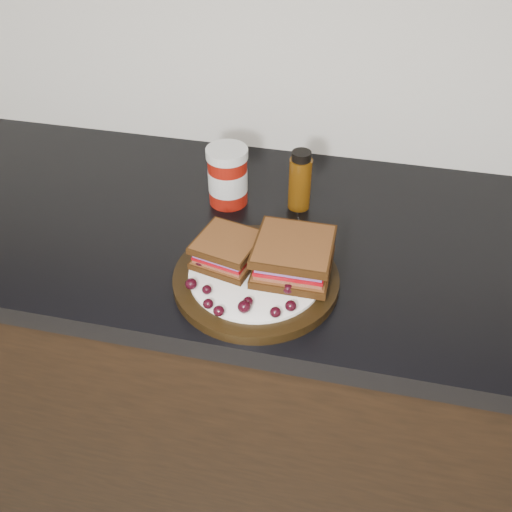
{
  "coord_description": "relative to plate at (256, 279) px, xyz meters",
  "views": [
    {
      "loc": [
        0.41,
        0.86,
        1.56
      ],
      "look_at": [
        0.25,
        1.55,
        0.96
      ],
      "focal_mm": 40.0,
      "sensor_mm": 36.0,
      "label": 1
    }
  ],
  "objects": [
    {
      "name": "grape_7",
      "position": [
        0.07,
        -0.07,
        0.02
      ],
      "size": [
        0.02,
        0.02,
        0.02
      ],
      "primitive_type": "ellipsoid",
      "color": "black",
      "rests_on": "plate"
    },
    {
      "name": "plate",
      "position": [
        0.0,
        0.0,
        0.0
      ],
      "size": [
        0.28,
        0.28,
        0.02
      ],
      "primitive_type": "cylinder",
      "color": "black",
      "rests_on": "countertop"
    },
    {
      "name": "grape_1",
      "position": [
        -0.07,
        -0.07,
        0.02
      ],
      "size": [
        0.02,
        0.02,
        0.01
      ],
      "primitive_type": "ellipsoid",
      "color": "black",
      "rests_on": "plate"
    },
    {
      "name": "grape_6",
      "position": [
        0.05,
        -0.09,
        0.02
      ],
      "size": [
        0.02,
        0.02,
        0.02
      ],
      "primitive_type": "ellipsoid",
      "color": "black",
      "rests_on": "plate"
    },
    {
      "name": "grape_8",
      "position": [
        0.06,
        -0.04,
        0.02
      ],
      "size": [
        0.02,
        0.02,
        0.02
      ],
      "primitive_type": "ellipsoid",
      "color": "black",
      "rests_on": "plate"
    },
    {
      "name": "countertop",
      "position": [
        -0.25,
        0.15,
        -0.03
      ],
      "size": [
        3.98,
        0.6,
        0.04
      ],
      "primitive_type": "cube",
      "color": "black",
      "rests_on": "base_cabinets"
    },
    {
      "name": "grape_9",
      "position": [
        0.06,
        -0.01,
        0.02
      ],
      "size": [
        0.02,
        0.02,
        0.02
      ],
      "primitive_type": "ellipsoid",
      "color": "black",
      "rests_on": "plate"
    },
    {
      "name": "grape_10",
      "position": [
        0.08,
        0.01,
        0.02
      ],
      "size": [
        0.02,
        0.02,
        0.02
      ],
      "primitive_type": "ellipsoid",
      "color": "black",
      "rests_on": "plate"
    },
    {
      "name": "grape_5",
      "position": [
        0.0,
        -0.08,
        0.02
      ],
      "size": [
        0.02,
        0.02,
        0.02
      ],
      "primitive_type": "ellipsoid",
      "color": "black",
      "rests_on": "plate"
    },
    {
      "name": "condiment_jar",
      "position": [
        -0.11,
        0.23,
        0.05
      ],
      "size": [
        0.09,
        0.09,
        0.12
      ],
      "primitive_type": "cylinder",
      "rotation": [
        0.0,
        0.0,
        0.05
      ],
      "color": "maroon",
      "rests_on": "countertop"
    },
    {
      "name": "grape_4",
      "position": [
        0.0,
        -0.09,
        0.02
      ],
      "size": [
        0.02,
        0.02,
        0.02
      ],
      "primitive_type": "ellipsoid",
      "color": "black",
      "rests_on": "plate"
    },
    {
      "name": "grape_17",
      "position": [
        -0.07,
        0.03,
        0.02
      ],
      "size": [
        0.02,
        0.02,
        0.02
      ],
      "primitive_type": "ellipsoid",
      "color": "black",
      "rests_on": "plate"
    },
    {
      "name": "sandwich_left",
      "position": [
        -0.05,
        0.02,
        0.04
      ],
      "size": [
        0.12,
        0.12,
        0.05
      ],
      "primitive_type": null,
      "rotation": [
        0.0,
        0.0,
        -0.22
      ],
      "color": "brown",
      "rests_on": "plate"
    },
    {
      "name": "grape_12",
      "position": [
        0.06,
        0.06,
        0.02
      ],
      "size": [
        0.02,
        0.02,
        0.02
      ],
      "primitive_type": "ellipsoid",
      "color": "black",
      "rests_on": "plate"
    },
    {
      "name": "grape_14",
      "position": [
        -0.08,
        0.02,
        0.02
      ],
      "size": [
        0.02,
        0.02,
        0.02
      ],
      "primitive_type": "ellipsoid",
      "color": "black",
      "rests_on": "plate"
    },
    {
      "name": "grape_15",
      "position": [
        -0.07,
        -0.01,
        0.02
      ],
      "size": [
        0.02,
        0.02,
        0.02
      ],
      "primitive_type": "ellipsoid",
      "color": "black",
      "rests_on": "plate"
    },
    {
      "name": "base_cabinets",
      "position": [
        -0.25,
        0.15,
        -0.48
      ],
      "size": [
        3.96,
        0.58,
        0.86
      ],
      "primitive_type": "cube",
      "color": "black",
      "rests_on": "ground_plane"
    },
    {
      "name": "grape_2",
      "position": [
        -0.05,
        -0.1,
        0.02
      ],
      "size": [
        0.02,
        0.02,
        0.02
      ],
      "primitive_type": "ellipsoid",
      "color": "black",
      "rests_on": "plate"
    },
    {
      "name": "oil_bottle",
      "position": [
        0.03,
        0.24,
        0.05
      ],
      "size": [
        0.05,
        0.05,
        0.12
      ],
      "primitive_type": "cylinder",
      "rotation": [
        0.0,
        0.0,
        -0.25
      ],
      "color": "#542E08",
      "rests_on": "countertop"
    },
    {
      "name": "grape_18",
      "position": [
        -0.09,
        -0.01,
        0.03
      ],
      "size": [
        0.02,
        0.02,
        0.02
      ],
      "primitive_type": "ellipsoid",
      "color": "black",
      "rests_on": "plate"
    },
    {
      "name": "grape_0",
      "position": [
        -0.09,
        -0.06,
        0.02
      ],
      "size": [
        0.02,
        0.02,
        0.02
      ],
      "primitive_type": "ellipsoid",
      "color": "black",
      "rests_on": "plate"
    },
    {
      "name": "sandwich_right",
      "position": [
        0.06,
        0.02,
        0.04
      ],
      "size": [
        0.13,
        0.13,
        0.06
      ],
      "primitive_type": null,
      "rotation": [
        0.0,
        0.0,
        -0.0
      ],
      "color": "brown",
      "rests_on": "plate"
    },
    {
      "name": "grape_16",
      "position": [
        -0.06,
        0.04,
        0.02
      ],
      "size": [
        0.02,
        0.02,
        0.02
      ],
      "primitive_type": "ellipsoid",
      "color": "black",
      "rests_on": "plate"
    },
    {
      "name": "grape_11",
      "position": [
        0.05,
        0.03,
        0.02
      ],
      "size": [
        0.02,
        0.02,
        0.01
      ],
      "primitive_type": "ellipsoid",
      "color": "black",
      "rests_on": "plate"
    },
    {
      "name": "grape_3",
      "position": [
        -0.03,
        -0.11,
        0.02
      ],
      "size": [
        0.02,
        0.02,
        0.02
      ],
      "primitive_type": "ellipsoid",
      "color": "black",
      "rests_on": "plate"
    },
    {
      "name": "grape_13",
      "position": [
        -0.06,
        0.06,
        0.02
      ],
      "size": [
        0.02,
        0.02,
        0.02
      ],
      "primitive_type": "ellipsoid",
      "color": "black",
      "rests_on": "plate"
    }
  ]
}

